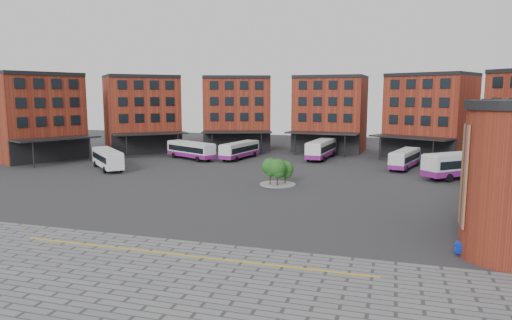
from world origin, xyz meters
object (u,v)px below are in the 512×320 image
(bus_e, at_px, (405,159))
(bus_c, at_px, (240,150))
(bus_b, at_px, (191,150))
(bus_d, at_px, (321,149))
(blue_car, at_px, (487,249))
(bus_a, at_px, (107,158))
(bus_f, at_px, (463,164))
(tree_island, at_px, (278,170))

(bus_e, bearing_deg, bus_c, -170.44)
(bus_b, xyz_separation_m, bus_d, (21.21, 6.98, 0.14))
(bus_c, xyz_separation_m, blue_car, (31.49, -40.59, -0.91))
(bus_e, bearing_deg, bus_d, 168.58)
(bus_b, height_order, blue_car, bus_b)
(bus_c, bearing_deg, bus_a, -123.42)
(bus_f, relative_size, blue_car, 2.80)
(bus_b, relative_size, bus_e, 1.03)
(bus_a, height_order, bus_d, bus_d)
(blue_car, bearing_deg, bus_a, 75.44)
(bus_e, distance_m, bus_f, 9.37)
(bus_a, xyz_separation_m, bus_e, (42.06, 13.37, -0.22))
(bus_d, relative_size, blue_car, 2.98)
(tree_island, height_order, bus_d, tree_island)
(tree_island, bearing_deg, bus_a, 170.71)
(tree_island, height_order, bus_b, tree_island)
(bus_a, distance_m, bus_f, 49.80)
(bus_b, height_order, bus_e, bus_b)
(bus_f, bearing_deg, bus_d, -163.53)
(bus_d, distance_m, bus_f, 24.32)
(bus_b, bearing_deg, bus_e, -61.37)
(bus_c, bearing_deg, bus_d, 27.23)
(bus_b, xyz_separation_m, bus_e, (34.72, 0.23, -0.10))
(bus_c, height_order, blue_car, bus_c)
(tree_island, distance_m, bus_d, 24.59)
(bus_c, xyz_separation_m, bus_d, (13.38, 4.13, 0.19))
(bus_b, distance_m, bus_e, 34.72)
(tree_island, distance_m, bus_f, 25.13)
(bus_c, relative_size, bus_d, 0.90)
(bus_a, xyz_separation_m, blue_car, (46.67, -24.60, -1.09))
(bus_d, height_order, bus_f, bus_f)
(blue_car, bearing_deg, bus_d, 35.29)
(bus_d, distance_m, bus_e, 15.11)
(tree_island, height_order, blue_car, tree_island)
(bus_a, xyz_separation_m, bus_f, (49.25, 7.36, 0.12))
(bus_a, height_order, bus_c, bus_a)
(blue_car, bearing_deg, bus_e, 20.15)
(bus_b, distance_m, bus_c, 8.33)
(bus_f, bearing_deg, tree_island, -103.90)
(bus_a, bearing_deg, bus_f, -38.50)
(bus_f, bearing_deg, blue_car, -46.49)
(bus_b, bearing_deg, tree_island, -103.46)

